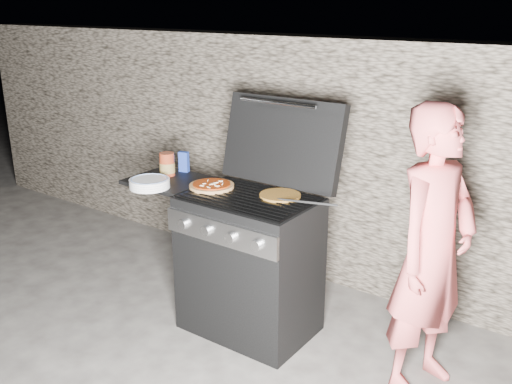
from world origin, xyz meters
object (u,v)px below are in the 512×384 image
Objects in this scene: gas_grill at (219,255)px; pizza_topped at (212,185)px; sauce_jar at (167,164)px; person at (432,253)px.

gas_grill is 0.47m from pizza_topped.
sauce_jar is (-0.44, 0.05, 0.05)m from pizza_topped.
sauce_jar is at bearing 106.38° from person.
pizza_topped reaches higher than gas_grill.
gas_grill is 0.85× the size of person.
gas_grill is at bearing 109.40° from person.
sauce_jar is 1.85m from person.
gas_grill is 8.52× the size of sauce_jar.
gas_grill is 0.72m from sauce_jar.
pizza_topped is at bearing 109.14° from person.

